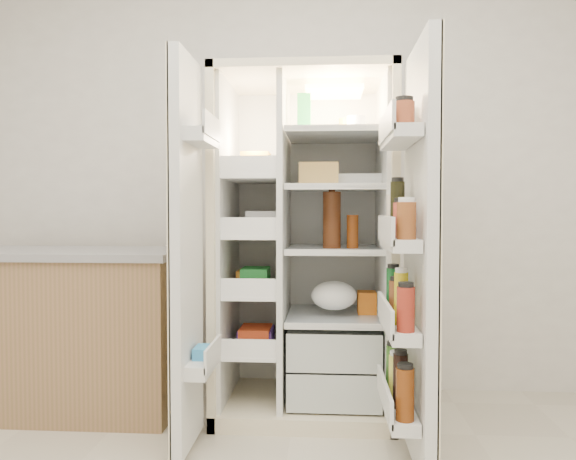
{
  "coord_description": "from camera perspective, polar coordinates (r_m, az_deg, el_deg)",
  "views": [
    {
      "loc": [
        0.17,
        -1.31,
        1.08
      ],
      "look_at": [
        -0.01,
        1.25,
        0.99
      ],
      "focal_mm": 34.0,
      "sensor_mm": 36.0,
      "label": 1
    }
  ],
  "objects": [
    {
      "name": "wall_back",
      "position": [
        3.33,
        1.1,
        6.65
      ],
      "size": [
        4.0,
        0.02,
        2.7
      ],
      "primitive_type": "cube",
      "color": "silver",
      "rests_on": "floor"
    },
    {
      "name": "refrigerator",
      "position": [
        2.99,
        2.14,
        -4.47
      ],
      "size": [
        0.92,
        0.7,
        1.8
      ],
      "color": "beige",
      "rests_on": "floor"
    },
    {
      "name": "kitchen_counter",
      "position": [
        3.23,
        -21.58,
        -9.63
      ],
      "size": [
        1.2,
        0.64,
        0.87
      ],
      "color": "#8C6546",
      "rests_on": "floor"
    },
    {
      "name": "freezer_door",
      "position": [
        2.45,
        -10.49,
        -2.48
      ],
      "size": [
        0.15,
        0.4,
        1.72
      ],
      "color": "silver",
      "rests_on": "floor"
    },
    {
      "name": "fridge_door",
      "position": [
        2.31,
        13.18,
        -3.19
      ],
      "size": [
        0.17,
        0.58,
        1.72
      ],
      "color": "silver",
      "rests_on": "floor"
    }
  ]
}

